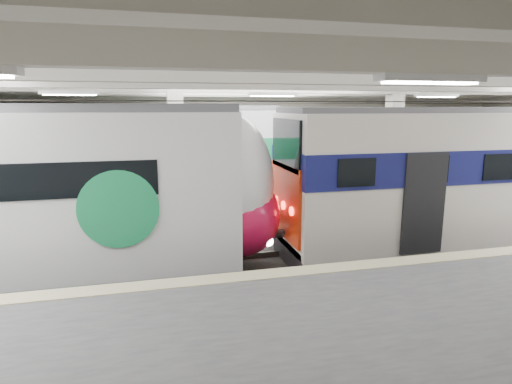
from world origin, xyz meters
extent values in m
cube|color=black|center=(0.00, 0.00, -0.05)|extent=(36.00, 24.00, 0.10)
cube|color=silver|center=(0.00, 0.00, 5.55)|extent=(36.00, 24.00, 0.20)
cube|color=beige|center=(0.00, 10.00, 2.75)|extent=(30.00, 0.10, 5.50)
cube|color=#4B4B4E|center=(0.00, -6.50, 0.55)|extent=(30.00, 7.00, 1.10)
cube|color=beige|center=(0.00, -3.25, 1.11)|extent=(30.00, 0.50, 0.02)
cube|color=beige|center=(-3.00, 3.00, 2.75)|extent=(0.50, 0.50, 5.50)
cube|color=beige|center=(5.00, 3.00, 2.75)|extent=(0.50, 0.50, 5.50)
cube|color=beige|center=(0.00, 0.00, 5.25)|extent=(30.00, 18.00, 0.50)
cube|color=#59544C|center=(0.00, 0.00, 0.08)|extent=(30.00, 1.52, 0.16)
cube|color=#59544C|center=(0.00, 5.50, 0.08)|extent=(30.00, 1.52, 0.16)
cylinder|color=black|center=(0.00, 0.00, 4.70)|extent=(30.00, 0.03, 0.03)
cylinder|color=black|center=(0.00, 5.50, 4.70)|extent=(30.00, 0.03, 0.03)
cube|color=white|center=(0.00, -2.00, 4.92)|extent=(26.00, 8.40, 0.12)
ellipsoid|color=white|center=(-1.73, 0.00, 2.46)|extent=(2.32, 2.86, 3.85)
ellipsoid|color=#C3103D|center=(-1.61, 0.00, 1.60)|extent=(2.46, 2.92, 2.36)
cylinder|color=#1C9A59|center=(-4.61, -1.49, 2.27)|extent=(1.81, 0.06, 1.81)
cube|color=silver|center=(6.69, 0.00, 2.44)|extent=(13.63, 2.99, 3.88)
cube|color=navy|center=(6.69, 0.00, 2.90)|extent=(13.67, 3.05, 0.94)
cube|color=#AA290B|center=(-0.16, 0.00, 1.90)|extent=(0.08, 2.54, 2.13)
cube|color=black|center=(-0.16, 0.00, 3.53)|extent=(0.08, 2.39, 1.40)
cube|color=#4C4C51|center=(6.69, 0.00, 4.46)|extent=(13.63, 2.33, 0.16)
cube|color=black|center=(6.69, 0.00, 0.35)|extent=(13.63, 2.09, 0.70)
cube|color=white|center=(-6.20, 5.50, 2.46)|extent=(14.52, 3.44, 3.91)
cube|color=#1C9A59|center=(-6.20, 5.50, 2.97)|extent=(14.56, 3.50, 0.82)
cube|color=#4C4C51|center=(-6.20, 5.50, 4.52)|extent=(14.50, 2.92, 0.16)
cube|color=black|center=(-6.20, 5.50, 0.30)|extent=(14.51, 3.13, 0.60)
camera|label=1|loc=(-3.84, -11.39, 4.56)|focal=30.00mm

